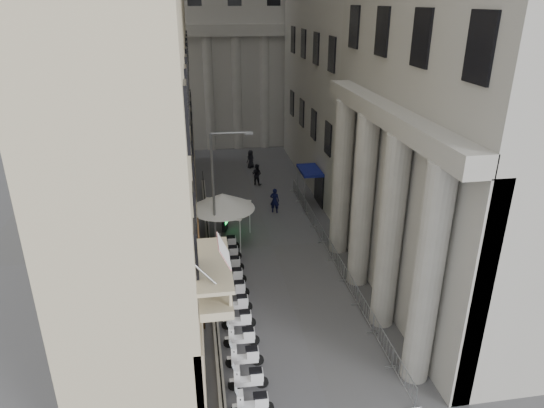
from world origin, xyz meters
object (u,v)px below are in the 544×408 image
Objects in this scene: security_tent at (216,199)px; pedestrian_b at (257,174)px; street_lamp at (218,184)px; info_kiosk at (225,220)px; pedestrian_a at (275,201)px.

security_tent is 11.12m from pedestrian_b.
street_lamp is at bearing -87.43° from security_tent.
street_lamp is 5.14m from info_kiosk.
street_lamp is 8.33m from pedestrian_a.
security_tent is 2.81m from street_lamp.
street_lamp is at bearing 74.29° from pedestrian_a.
pedestrian_b is at bearing 73.61° from street_lamp.
street_lamp is 4.22× the size of pedestrian_b.
info_kiosk is 4.86m from pedestrian_a.
street_lamp reaches higher than pedestrian_a.
pedestrian_a is (4.68, 3.71, -1.96)m from security_tent.
pedestrian_a is at bearing 38.36° from security_tent.
info_kiosk is 0.85× the size of pedestrian_b.
pedestrian_b is (-0.57, 6.43, -0.04)m from pedestrian_a.
security_tent is 2.18× the size of pedestrian_a.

